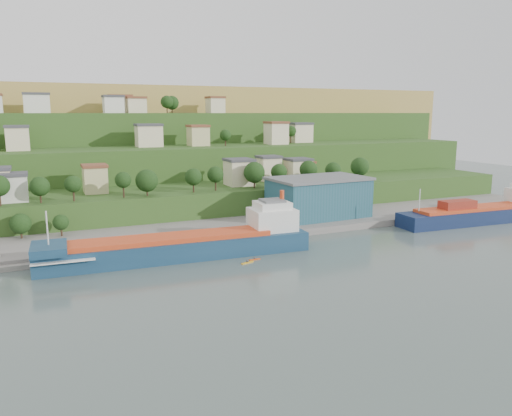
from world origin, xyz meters
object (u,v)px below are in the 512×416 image
warehouse (318,197)px  kayak_orange (255,259)px  cargo_ship_far (484,214)px  cargo_ship_near (187,246)px

warehouse → kayak_orange: bearing=-143.0°
cargo_ship_far → kayak_orange: (-85.97, -8.93, -2.28)m
cargo_ship_far → warehouse: warehouse is taller
cargo_ship_near → kayak_orange: cargo_ship_near is taller
cargo_ship_near → kayak_orange: (14.25, -9.03, -2.50)m
cargo_ship_far → kayak_orange: 86.46m
kayak_orange → cargo_ship_near: bearing=146.3°
cargo_ship_near → kayak_orange: bearing=-29.4°
cargo_ship_far → warehouse: bearing=160.1°
cargo_ship_far → cargo_ship_near: bearing=-176.8°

